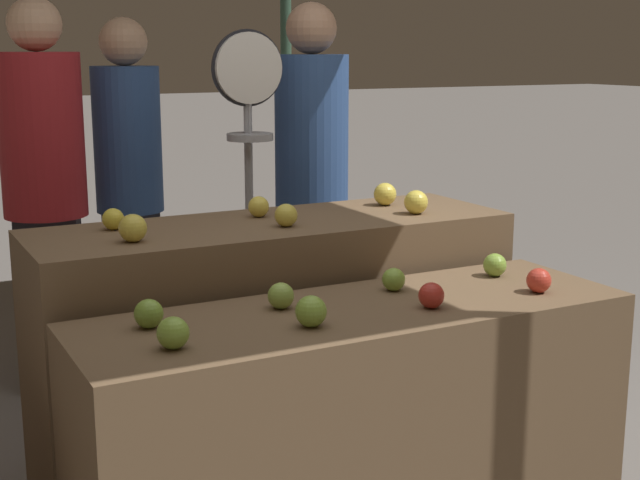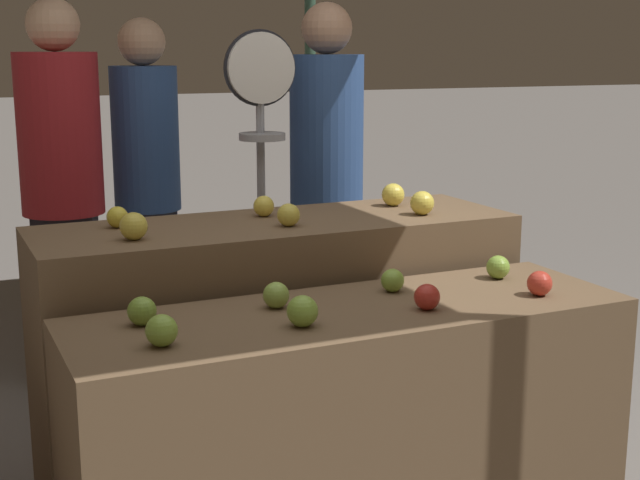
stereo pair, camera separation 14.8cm
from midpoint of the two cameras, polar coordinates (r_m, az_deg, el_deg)
display_counter_front at (r=2.82m, az=0.80°, el=-12.49°), size 1.72×0.55×0.83m
display_counter_back at (r=3.29m, az=-4.21°, el=-7.31°), size 1.72×0.55×0.99m
apple_front_0 at (r=2.35m, az=-11.18°, el=-5.87°), size 0.09×0.09×0.09m
apple_front_1 at (r=2.49m, az=-2.29°, el=-4.60°), size 0.09×0.09×0.09m
apple_front_2 at (r=2.68m, az=5.57°, el=-3.56°), size 0.08×0.08×0.08m
apple_front_3 at (r=2.90m, az=12.42°, el=-2.55°), size 0.08×0.08×0.08m
apple_front_4 at (r=2.54m, az=-12.56°, el=-4.64°), size 0.08×0.08×0.08m
apple_front_5 at (r=2.67m, az=-4.12°, el=-3.59°), size 0.08×0.08×0.08m
apple_front_6 at (r=2.86m, az=3.26°, el=-2.55°), size 0.08×0.08×0.08m
apple_front_7 at (r=3.08m, az=9.78°, el=-1.59°), size 0.08×0.08×0.08m
apple_back_0 at (r=2.89m, az=-13.34°, el=0.74°), size 0.09×0.09×0.09m
apple_back_1 at (r=3.06m, az=-3.64°, el=1.58°), size 0.08×0.08×0.08m
apple_back_2 at (r=3.30m, az=4.89°, el=2.42°), size 0.09×0.09×0.09m
apple_back_3 at (r=3.10m, az=-14.44°, el=1.30°), size 0.07×0.07×0.07m
apple_back_4 at (r=3.25m, az=-5.26°, el=2.13°), size 0.08×0.08×0.08m
apple_back_5 at (r=3.48m, az=2.97°, el=2.94°), size 0.09×0.09×0.09m
produce_scale at (r=3.86m, az=-5.67°, el=6.85°), size 0.32×0.20×1.67m
person_vendor_at_scale at (r=4.25m, az=-1.55°, el=4.83°), size 0.43×0.43×1.80m
person_customer_left at (r=4.48m, az=-13.07°, el=4.47°), size 0.41×0.41×1.74m
person_customer_right at (r=4.25m, az=-18.22°, el=4.24°), size 0.48×0.48×1.82m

